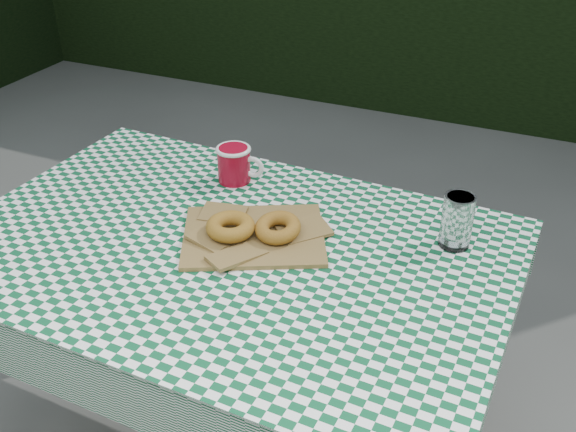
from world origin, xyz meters
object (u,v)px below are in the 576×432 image
(table, at_px, (234,369))
(paper_bag, at_px, (254,234))
(coffee_mug, at_px, (234,164))
(drinking_glass, at_px, (457,221))

(table, relative_size, paper_bag, 3.87)
(table, xyz_separation_m, coffee_mug, (-0.13, 0.28, 0.43))
(table, distance_m, paper_bag, 0.40)
(coffee_mug, relative_size, drinking_glass, 1.36)
(paper_bag, xyz_separation_m, coffee_mug, (-0.17, 0.23, 0.04))
(coffee_mug, bearing_deg, table, -71.39)
(coffee_mug, distance_m, drinking_glass, 0.60)
(coffee_mug, bearing_deg, paper_bag, -59.35)
(paper_bag, distance_m, coffee_mug, 0.29)
(table, relative_size, coffee_mug, 7.24)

